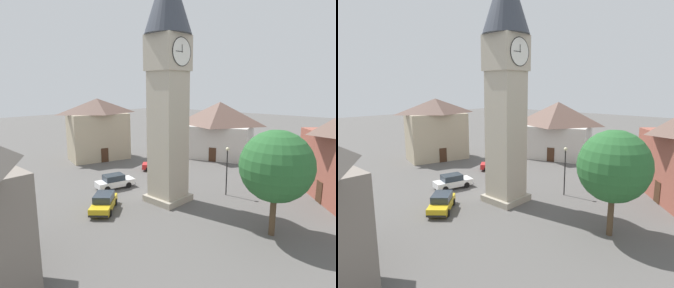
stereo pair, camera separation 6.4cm
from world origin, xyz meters
The scene contains 10 objects.
ground_plane centered at (0.00, 0.00, 0.00)m, with size 200.00×200.00×0.00m, color #565451.
clock_tower centered at (0.00, 0.00, 12.92)m, with size 4.26×4.26×22.08m.
car_blue_kerb centered at (-7.06, -8.30, 0.76)m, with size 4.01×4.20×1.53m.
car_silver_kerb centered at (5.65, -2.60, 0.76)m, with size 4.20×4.01×1.53m.
car_red_corner centered at (1.28, -6.77, 0.76)m, with size 4.42×2.65×1.53m.
pedestrian centered at (-4.20, -6.07, 1.01)m, with size 0.42×0.43×1.69m.
tree centered at (-0.24, 10.33, 5.28)m, with size 5.26×5.26×7.93m.
building_shop_left centered at (-5.48, -19.58, 4.72)m, with size 9.97×7.47×9.28m.
building_hall_far centered at (-19.63, -7.00, 4.44)m, with size 11.34×12.48×8.68m.
lamp_post centered at (-5.14, 3.35, 3.35)m, with size 0.36×0.36×5.00m.
Camera 1 is at (19.99, 18.47, 10.80)m, focal length 31.47 mm.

